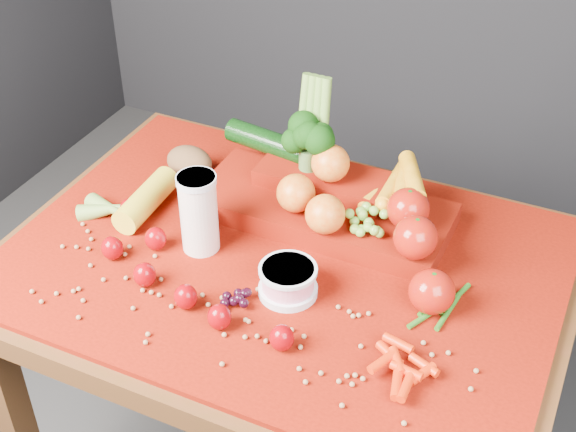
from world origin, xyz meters
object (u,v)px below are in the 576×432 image
at_px(table, 284,298).
at_px(yogurt_bowl, 288,280).
at_px(produce_mound, 337,198).
at_px(milk_glass, 199,210).

bearing_deg(table, yogurt_bowl, -60.33).
xyz_separation_m(yogurt_bowl, produce_mound, (-0.00, 0.24, 0.03)).
relative_size(table, produce_mound, 1.85).
xyz_separation_m(table, milk_glass, (-0.16, -0.04, 0.20)).
bearing_deg(produce_mound, yogurt_bowl, -89.50).
height_order(milk_glass, produce_mound, produce_mound).
bearing_deg(milk_glass, table, 13.05).
bearing_deg(milk_glass, yogurt_bowl, -13.48).
distance_m(table, yogurt_bowl, 0.17).
relative_size(yogurt_bowl, produce_mound, 0.19).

